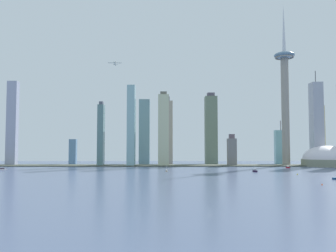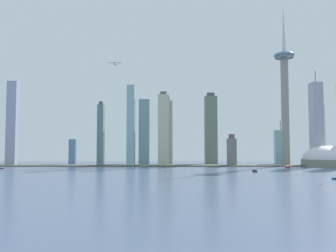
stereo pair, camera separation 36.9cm
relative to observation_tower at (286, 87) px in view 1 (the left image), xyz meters
name	(u,v)px [view 1 (the left image)]	position (x,y,z in m)	size (l,w,h in m)	color
ground_plane	(211,211)	(-221.81, -542.52, -164.07)	(6000.00, 6000.00, 0.00)	slate
waterfront_pier	(180,165)	(-221.81, -19.34, -163.06)	(893.05, 58.46, 2.02)	#4B5041
observation_tower	(286,87)	(0.00, 0.00, 0.00)	(42.54, 42.54, 344.00)	gray
stadium_dome	(327,160)	(68.89, -33.37, -151.66)	(96.06, 96.06, 53.62)	gray
skyscraper_0	(132,126)	(-319.30, -31.43, -83.43)	(15.16, 26.60, 161.28)	#8AB6BA
skyscraper_1	(282,147)	(9.64, 64.86, -125.88)	(27.29, 14.34, 97.96)	#77B0B1
skyscraper_2	(233,151)	(-115.84, -16.60, -134.61)	(18.03, 14.15, 64.36)	slate
skyscraper_3	(145,132)	(-299.05, 65.19, -91.05)	(24.04, 21.26, 146.03)	slate
skyscraper_4	(13,123)	(-570.29, -1.58, -76.17)	(20.52, 15.25, 175.80)	#9BA0BB
skyscraper_5	(74,152)	(-454.39, 41.60, -136.32)	(15.25, 12.64, 55.50)	#6087A8
skyscraper_6	(102,135)	(-380.89, -24.52, -101.22)	(12.10, 20.59, 129.82)	slate
skyscraper_7	(212,129)	(-147.72, 69.18, -85.67)	(26.98, 27.73, 162.01)	slate
skyscraper_8	(164,130)	(-254.62, -29.45, -91.54)	(21.40, 25.63, 149.05)	beige
skyscraper_9	(319,134)	(88.93, 49.05, -96.91)	(23.17, 18.10, 141.45)	#B2B58D
skyscraper_10	(170,133)	(-242.92, 58.11, -93.26)	(15.03, 25.25, 152.38)	gray
skyscraper_12	(317,124)	(65.05, 0.92, -77.30)	(21.66, 26.15, 198.69)	#A0A4B2
boat_0	(256,171)	(-113.55, -200.26, -162.42)	(5.47, 14.49, 9.89)	#231533
boat_1	(289,167)	(-28.08, -94.07, -162.58)	(7.25, 6.64, 4.05)	#AE1927
boat_2	(3,169)	(-518.52, -156.19, -162.75)	(13.96, 14.44, 3.70)	white
boat_4	(167,171)	(-247.98, -199.02, -162.87)	(3.13, 6.76, 9.74)	beige
channel_buoy_0	(323,184)	(-95.53, -396.63, -163.30)	(1.83, 1.83, 1.54)	#E54C19
channel_buoy_1	(298,174)	(-70.55, -259.83, -163.10)	(1.64, 1.64, 1.93)	yellow
airplane	(116,63)	(-347.19, -70.85, 33.80)	(26.51, 27.47, 7.58)	beige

